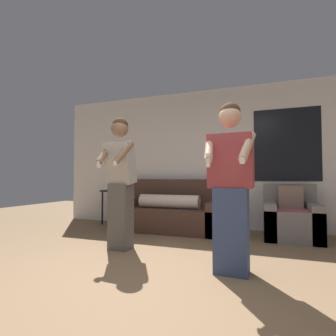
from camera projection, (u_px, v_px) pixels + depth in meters
ground_plane at (151, 295)px, 2.14m from camera, size 14.00×14.00×0.00m
wall_back at (216, 158)px, 5.11m from camera, size 6.69×0.07×2.70m
couch at (172, 213)px, 4.85m from camera, size 2.00×0.94×0.93m
armchair at (291, 219)px, 4.15m from camera, size 0.81×0.84×0.86m
side_table at (115, 196)px, 5.53m from camera, size 0.46×0.43×0.86m
person_left at (120, 180)px, 3.53m from camera, size 0.43×0.50×1.77m
person_right at (231, 186)px, 2.64m from camera, size 0.51×0.48×1.73m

